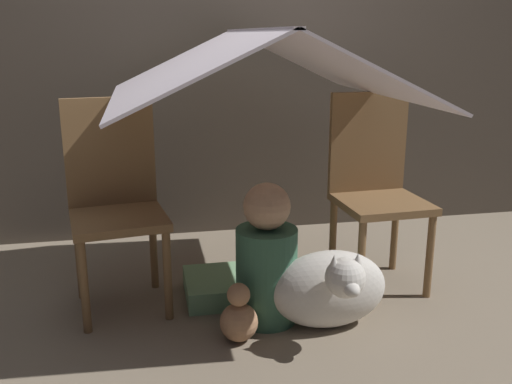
# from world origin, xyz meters

# --- Properties ---
(ground_plane) EXTENTS (8.80, 8.80, 0.00)m
(ground_plane) POSITION_xyz_m (0.00, 0.00, 0.00)
(ground_plane) COLOR gray
(wall_back) EXTENTS (7.00, 0.05, 2.50)m
(wall_back) POSITION_xyz_m (0.00, 1.17, 1.25)
(wall_back) COLOR #4C4238
(wall_back) RESTS_ON ground_plane
(chair_left) EXTENTS (0.46, 0.46, 0.94)m
(chair_left) POSITION_xyz_m (-0.63, 0.26, 0.50)
(chair_left) COLOR brown
(chair_left) RESTS_ON ground_plane
(chair_right) EXTENTS (0.42, 0.42, 0.94)m
(chair_right) POSITION_xyz_m (0.61, 0.26, 0.50)
(chair_right) COLOR brown
(chair_right) RESTS_ON ground_plane
(sheet_canopy) EXTENTS (1.23, 1.38, 0.30)m
(sheet_canopy) POSITION_xyz_m (0.00, 0.18, 1.08)
(sheet_canopy) COLOR silver
(person_front) EXTENTS (0.26, 0.26, 0.62)m
(person_front) POSITION_xyz_m (-0.00, -0.05, 0.27)
(person_front) COLOR #38664C
(person_front) RESTS_ON ground_plane
(dog) EXTENTS (0.50, 0.41, 0.40)m
(dog) POSITION_xyz_m (0.25, -0.18, 0.18)
(dog) COLOR silver
(dog) RESTS_ON ground_plane
(floor_cushion) EXTENTS (0.44, 0.35, 0.10)m
(floor_cushion) POSITION_xyz_m (-0.11, 0.21, 0.05)
(floor_cushion) COLOR #7FB27F
(floor_cushion) RESTS_ON ground_plane
(plush_toy) EXTENTS (0.16, 0.16, 0.25)m
(plush_toy) POSITION_xyz_m (-0.15, -0.20, 0.10)
(plush_toy) COLOR tan
(plush_toy) RESTS_ON ground_plane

